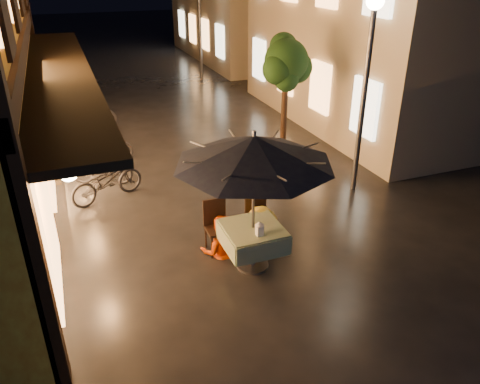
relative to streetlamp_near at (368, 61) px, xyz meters
name	(u,v)px	position (x,y,z in m)	size (l,w,h in m)	color
ground	(270,264)	(-3.00, -2.00, -2.92)	(90.00, 90.00, 0.00)	black
east_building_near	(407,8)	(4.49, 4.50, 0.49)	(7.30, 9.30, 6.80)	tan
street_tree	(286,64)	(-0.59, 2.51, -0.50)	(1.43, 1.20, 3.15)	black
streetlamp_near	(368,61)	(0.00, 0.00, 0.00)	(0.36, 0.36, 4.23)	#59595E
streetlamp_far	(199,8)	(0.00, 12.00, 0.00)	(0.36, 0.36, 4.23)	#59595E
cafe_table	(253,237)	(-3.31, -1.94, -2.33)	(0.99, 0.99, 0.78)	#59595E
patio_umbrella	(254,150)	(-3.31, -1.94, -0.77)	(2.57, 2.57, 2.46)	#59595E
cafe_chair_left	(216,223)	(-3.71, -1.20, -2.38)	(0.42, 0.42, 0.97)	black
cafe_chair_right	(258,215)	(-2.91, -1.20, -2.38)	(0.42, 0.42, 0.97)	black
table_lantern	(260,228)	(-3.31, -2.21, -2.00)	(0.16, 0.16, 0.25)	white
person_orange	(219,217)	(-3.70, -1.34, -2.19)	(0.71, 0.55, 1.46)	#D43E00
person_yellow	(261,209)	(-2.93, -1.42, -2.13)	(1.01, 0.58, 1.57)	gold
bicycle_0	(107,181)	(-5.32, 1.52, -2.47)	(0.59, 1.69, 0.89)	black
bicycle_1	(101,167)	(-5.35, 2.38, -2.47)	(0.42, 1.48, 0.89)	black
bicycle_2	(102,148)	(-5.18, 3.66, -2.51)	(0.54, 1.55, 0.81)	black
bicycle_3	(82,139)	(-5.62, 4.15, -2.37)	(0.52, 1.84, 1.10)	black
bicycle_4	(80,121)	(-5.54, 6.19, -2.50)	(0.55, 1.58, 0.83)	black
bicycle_5	(85,115)	(-5.38, 6.23, -2.36)	(0.52, 1.86, 1.12)	black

